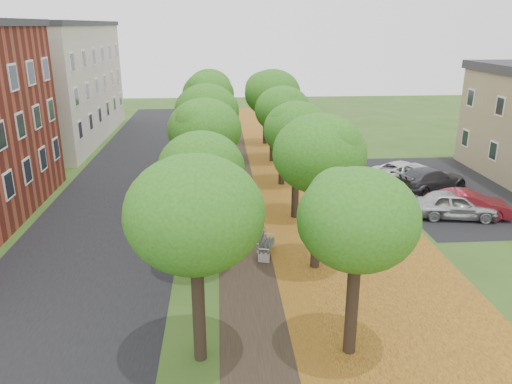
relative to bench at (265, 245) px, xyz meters
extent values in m
plane|color=#2D4C19|center=(-0.55, -7.38, -0.45)|extent=(120.00, 120.00, 0.00)
cube|color=black|center=(-8.05, 7.62, -0.45)|extent=(8.00, 70.00, 0.01)
cube|color=black|center=(-0.55, 7.62, -0.45)|extent=(3.20, 70.00, 0.01)
cube|color=#B68121|center=(4.45, 7.62, -0.45)|extent=(7.50, 70.00, 0.01)
cube|color=black|center=(12.95, 8.62, -0.45)|extent=(9.00, 16.00, 0.01)
cylinder|color=black|center=(-2.75, -7.38, 1.35)|extent=(0.40, 0.40, 3.60)
ellipsoid|color=#285E13|center=(-2.75, -7.38, 4.41)|extent=(3.86, 3.86, 3.28)
cylinder|color=black|center=(-2.75, -1.38, 1.35)|extent=(0.40, 0.40, 3.60)
ellipsoid|color=#285E13|center=(-2.75, -1.38, 4.41)|extent=(3.86, 3.86, 3.28)
cylinder|color=black|center=(-2.75, 4.62, 1.35)|extent=(0.40, 0.40, 3.60)
ellipsoid|color=#285E13|center=(-2.75, 4.62, 4.41)|extent=(3.86, 3.86, 3.28)
cylinder|color=black|center=(-2.75, 10.62, 1.35)|extent=(0.40, 0.40, 3.60)
ellipsoid|color=#285E13|center=(-2.75, 10.62, 4.41)|extent=(3.86, 3.86, 3.28)
cylinder|color=black|center=(-2.75, 16.62, 1.35)|extent=(0.40, 0.40, 3.60)
ellipsoid|color=#285E13|center=(-2.75, 16.62, 4.41)|extent=(3.86, 3.86, 3.28)
cylinder|color=black|center=(-2.75, 22.62, 1.35)|extent=(0.40, 0.40, 3.60)
ellipsoid|color=#285E13|center=(-2.75, 22.62, 4.41)|extent=(3.86, 3.86, 3.28)
cylinder|color=black|center=(2.05, -7.38, 1.35)|extent=(0.40, 0.40, 3.60)
ellipsoid|color=#285E13|center=(2.05, -7.38, 4.41)|extent=(3.86, 3.86, 3.28)
cylinder|color=black|center=(2.05, -1.38, 1.35)|extent=(0.40, 0.40, 3.60)
ellipsoid|color=#285E13|center=(2.05, -1.38, 4.41)|extent=(3.86, 3.86, 3.28)
cylinder|color=black|center=(2.05, 4.62, 1.35)|extent=(0.40, 0.40, 3.60)
ellipsoid|color=#285E13|center=(2.05, 4.62, 4.41)|extent=(3.86, 3.86, 3.28)
cylinder|color=black|center=(2.05, 10.62, 1.35)|extent=(0.40, 0.40, 3.60)
ellipsoid|color=#285E13|center=(2.05, 10.62, 4.41)|extent=(3.86, 3.86, 3.28)
cylinder|color=black|center=(2.05, 16.62, 1.35)|extent=(0.40, 0.40, 3.60)
ellipsoid|color=#285E13|center=(2.05, 16.62, 4.41)|extent=(3.86, 3.86, 3.28)
cylinder|color=black|center=(2.05, 22.62, 1.35)|extent=(0.40, 0.40, 3.60)
ellipsoid|color=#285E13|center=(2.05, 22.62, 4.41)|extent=(3.86, 3.86, 3.28)
cube|color=beige|center=(-17.55, 25.62, 4.55)|extent=(10.00, 20.00, 10.00)
cube|color=#2D2D33|center=(-17.55, 25.62, 9.75)|extent=(10.30, 20.30, 0.40)
cube|color=#27312B|center=(0.06, -0.02, 0.01)|extent=(0.91, 1.90, 0.04)
cube|color=#27312B|center=(-0.20, 0.05, 0.28)|extent=(0.49, 1.79, 0.27)
cube|color=silver|center=(-0.15, -0.83, -0.22)|extent=(0.51, 0.19, 0.46)
cube|color=silver|center=(0.27, 0.80, -0.22)|extent=(0.51, 0.19, 0.46)
cube|color=silver|center=(-0.15, -0.83, 0.19)|extent=(0.46, 0.17, 0.04)
cube|color=silver|center=(0.27, 0.80, 0.19)|extent=(0.46, 0.17, 0.04)
imported|color=#B1B1B6|center=(10.73, 3.83, 0.31)|extent=(4.72, 2.57, 1.52)
imported|color=maroon|center=(11.58, 3.95, 0.27)|extent=(4.59, 2.50, 1.44)
imported|color=#38383E|center=(11.28, 8.45, 0.31)|extent=(5.63, 4.08, 1.51)
imported|color=silver|center=(10.45, 10.48, 0.24)|extent=(5.46, 3.75, 1.39)
camera|label=1|loc=(-1.98, -20.85, 9.63)|focal=35.00mm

